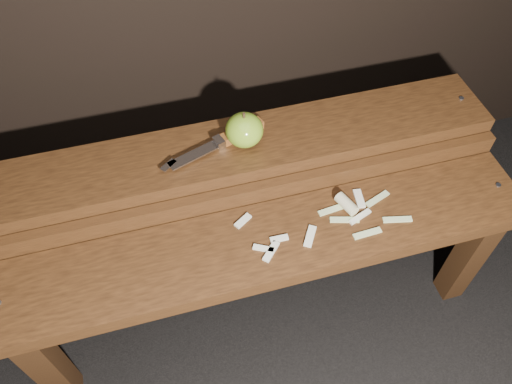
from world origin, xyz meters
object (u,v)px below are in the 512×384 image
object	(u,v)px
bench_rear_tier	(244,168)
bench_front_tier	(270,259)
apple	(244,130)
knife	(230,137)

from	to	relation	value
bench_rear_tier	bench_front_tier	bearing A→B (deg)	-90.00
bench_front_tier	bench_rear_tier	world-z (taller)	bench_rear_tier
bench_front_tier	apple	world-z (taller)	apple
bench_rear_tier	apple	size ratio (longest dim) A/B	13.41
knife	bench_front_tier	bearing A→B (deg)	-83.44
bench_front_tier	apple	size ratio (longest dim) A/B	13.41
bench_rear_tier	knife	xyz separation A→B (m)	(-0.03, 0.02, 0.10)
bench_front_tier	bench_rear_tier	size ratio (longest dim) A/B	1.00
apple	knife	bearing A→B (deg)	157.23
apple	knife	world-z (taller)	apple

